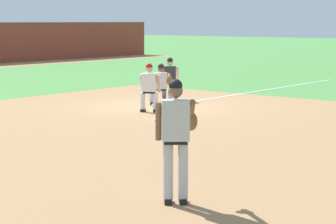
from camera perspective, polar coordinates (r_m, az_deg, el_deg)
name	(u,v)px	position (r m, az deg, el deg)	size (l,w,h in m)	color
ground_plane	(160,107)	(20.68, -0.72, 0.46)	(160.00, 160.00, 0.00)	#47843D
infield_dirt_patch	(165,138)	(15.20, -0.28, -2.25)	(18.00, 18.00, 0.01)	#9E754C
foul_line_stripe	(261,91)	(25.63, 8.09, 1.85)	(12.21, 0.10, 0.00)	white
first_base_bag	(160,105)	(20.67, -0.72, 0.58)	(0.38, 0.38, 0.09)	white
baseball	(155,120)	(17.70, -1.12, -0.69)	(0.07, 0.07, 0.07)	white
pitcher	(177,133)	(9.61, 0.75, -1.87)	(0.85, 0.56, 1.86)	black
first_baseman	(162,83)	(21.00, -0.56, 2.58)	(0.76, 1.08, 1.34)	black
baserunner	(149,86)	(19.39, -1.65, 2.31)	(0.60, 0.67, 1.46)	black
umpire	(170,77)	(22.37, 0.17, 3.07)	(0.66, 0.68, 1.46)	black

